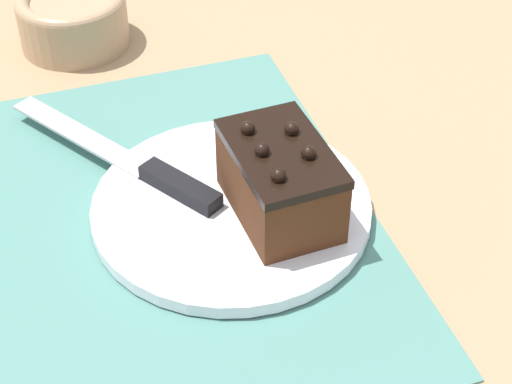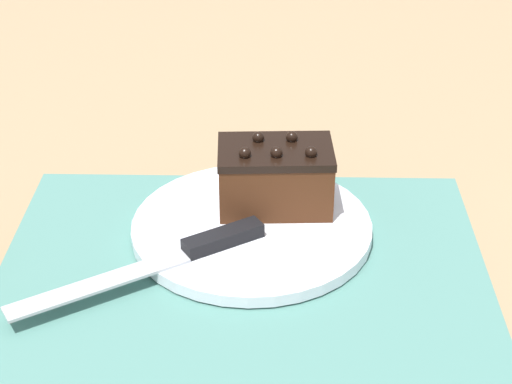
% 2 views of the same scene
% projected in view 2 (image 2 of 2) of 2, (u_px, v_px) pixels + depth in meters
% --- Properties ---
extents(ground_plane, '(3.00, 3.00, 0.00)m').
position_uv_depth(ground_plane, '(243.00, 268.00, 0.81)').
color(ground_plane, '#9E7F5B').
extents(placemat_woven, '(0.46, 0.34, 0.00)m').
position_uv_depth(placemat_woven, '(243.00, 266.00, 0.81)').
color(placemat_woven, slate).
rests_on(placemat_woven, ground_plane).
extents(cake_plate, '(0.24, 0.24, 0.01)m').
position_uv_depth(cake_plate, '(252.00, 228.00, 0.85)').
color(cake_plate, white).
rests_on(cake_plate, placemat_woven).
extents(chocolate_cake, '(0.12, 0.08, 0.08)m').
position_uv_depth(chocolate_cake, '(275.00, 176.00, 0.86)').
color(chocolate_cake, '#472614').
rests_on(chocolate_cake, cake_plate).
extents(serving_knife, '(0.22, 0.15, 0.01)m').
position_uv_depth(serving_knife, '(183.00, 253.00, 0.79)').
color(serving_knife, black).
rests_on(serving_knife, cake_plate).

